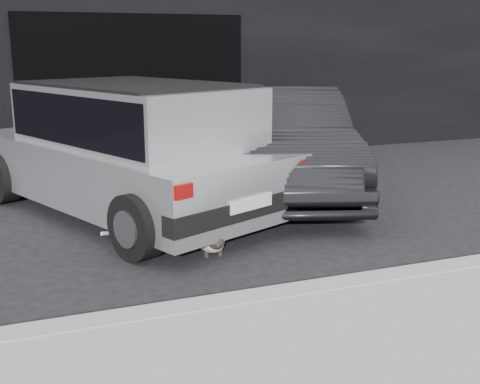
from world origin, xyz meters
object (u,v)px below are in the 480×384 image
object	(u,v)px
cat_siamese	(210,240)
cat_white	(143,222)
silver_hatchback	(130,143)
second_car	(283,141)

from	to	relation	value
cat_siamese	cat_white	bearing A→B (deg)	-47.96
silver_hatchback	cat_white	size ratio (longest dim) A/B	5.90
second_car	cat_siamese	size ratio (longest dim) A/B	5.28
second_car	cat_siamese	bearing A→B (deg)	-112.32
silver_hatchback	second_car	size ratio (longest dim) A/B	1.08
silver_hatchback	cat_siamese	distance (m)	2.00
cat_siamese	cat_white	world-z (taller)	cat_white
second_car	cat_white	xyz separation A→B (m)	(-2.33, -1.44, -0.55)
silver_hatchback	cat_white	world-z (taller)	silver_hatchback
second_car	cat_white	distance (m)	2.80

